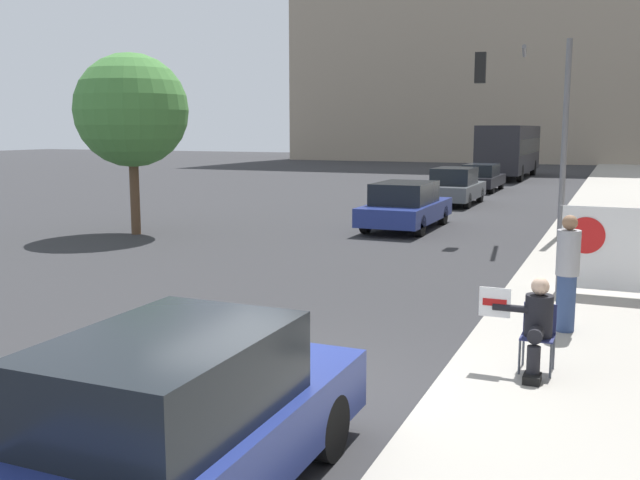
{
  "coord_description": "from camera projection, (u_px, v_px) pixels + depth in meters",
  "views": [
    {
      "loc": [
        3.5,
        -7.33,
        3.12
      ],
      "look_at": [
        -0.87,
        3.01,
        1.37
      ],
      "focal_mm": 40.0,
      "sensor_mm": 36.0,
      "label": 1
    }
  ],
  "objects": [
    {
      "name": "sidewalk_curb",
      "position": [
        627.0,
        235.0,
        20.69
      ],
      "size": [
        4.37,
        90.0,
        0.12
      ],
      "primitive_type": "cube",
      "color": "#A8A399",
      "rests_on": "ground_plane"
    },
    {
      "name": "car_on_road_midblock",
      "position": [
        455.0,
        186.0,
        29.52
      ],
      "size": [
        1.8,
        4.35,
        1.54
      ],
      "color": "#565B60",
      "rests_on": "ground_plane"
    },
    {
      "name": "city_bus_on_road",
      "position": [
        510.0,
        148.0,
        45.5
      ],
      "size": [
        2.59,
        10.65,
        3.32
      ],
      "color": "#232328",
      "rests_on": "ground_plane"
    },
    {
      "name": "car_on_road_distant",
      "position": [
        481.0,
        177.0,
        36.1
      ],
      "size": [
        1.75,
        4.66,
        1.37
      ],
      "color": "black",
      "rests_on": "ground_plane"
    },
    {
      "name": "car_on_road_nearest",
      "position": [
        406.0,
        206.0,
        22.32
      ],
      "size": [
        1.9,
        4.63,
        1.48
      ],
      "color": "navy",
      "rests_on": "ground_plane"
    },
    {
      "name": "seated_protester",
      "position": [
        536.0,
        323.0,
        8.75
      ],
      "size": [
        0.92,
        0.77,
        1.19
      ],
      "rotation": [
        0.0,
        0.0,
        -0.2
      ],
      "color": "#474C56",
      "rests_on": "sidewalk_curb"
    },
    {
      "name": "ground_plane",
      "position": [
        289.0,
        393.0,
        8.5
      ],
      "size": [
        160.0,
        160.0,
        0.0
      ],
      "primitive_type": "plane",
      "color": "#303033"
    },
    {
      "name": "traffic_light_pole",
      "position": [
        532.0,
        106.0,
        19.73
      ],
      "size": [
        2.57,
        2.34,
        5.41
      ],
      "color": "slate",
      "rests_on": "sidewalk_curb"
    },
    {
      "name": "protest_banner",
      "position": [
        605.0,
        249.0,
        12.82
      ],
      "size": [
        1.67,
        0.06,
        1.62
      ],
      "color": "slate",
      "rests_on": "sidewalk_curb"
    },
    {
      "name": "parked_car_curbside",
      "position": [
        178.0,
        425.0,
        5.74
      ],
      "size": [
        1.71,
        4.19,
        1.54
      ],
      "color": "navy",
      "rests_on": "ground_plane"
    },
    {
      "name": "street_tree_near_curb",
      "position": [
        131.0,
        111.0,
        20.81
      ],
      "size": [
        3.31,
        3.31,
        5.31
      ],
      "color": "brown",
      "rests_on": "ground_plane"
    },
    {
      "name": "jogger_on_sidewalk",
      "position": [
        567.0,
        272.0,
        10.55
      ],
      "size": [
        0.34,
        0.34,
        1.75
      ],
      "rotation": [
        0.0,
        0.0,
        2.56
      ],
      "color": "#334775",
      "rests_on": "sidewalk_curb"
    }
  ]
}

